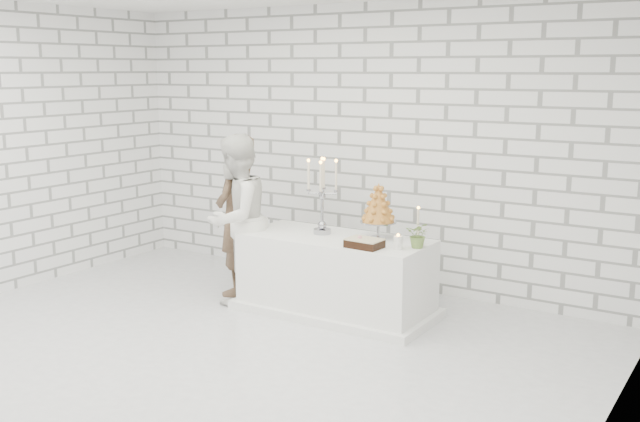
{
  "coord_description": "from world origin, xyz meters",
  "views": [
    {
      "loc": [
        3.84,
        -4.48,
        2.32
      ],
      "look_at": [
        0.32,
        1.1,
        1.05
      ],
      "focal_mm": 41.73,
      "sensor_mm": 36.0,
      "label": 1
    }
  ],
  "objects_px": {
    "groom": "(236,215)",
    "bride": "(236,219)",
    "cake_table": "(336,275)",
    "candelabra": "(322,196)",
    "croquembouche": "(378,211)"
  },
  "relations": [
    {
      "from": "groom",
      "to": "candelabra",
      "type": "distance_m",
      "value": 1.06
    },
    {
      "from": "bride",
      "to": "croquembouche",
      "type": "bearing_deg",
      "value": 99.18
    },
    {
      "from": "cake_table",
      "to": "bride",
      "type": "distance_m",
      "value": 1.16
    },
    {
      "from": "cake_table",
      "to": "groom",
      "type": "distance_m",
      "value": 1.29
    },
    {
      "from": "groom",
      "to": "cake_table",
      "type": "bearing_deg",
      "value": 75.05
    },
    {
      "from": "cake_table",
      "to": "groom",
      "type": "xyz_separation_m",
      "value": [
        -1.2,
        0.01,
        0.46
      ]
    },
    {
      "from": "cake_table",
      "to": "candelabra",
      "type": "xyz_separation_m",
      "value": [
        -0.18,
        0.05,
        0.75
      ]
    },
    {
      "from": "candelabra",
      "to": "croquembouche",
      "type": "xyz_separation_m",
      "value": [
        0.55,
        0.1,
        -0.11
      ]
    },
    {
      "from": "candelabra",
      "to": "croquembouche",
      "type": "height_order",
      "value": "candelabra"
    },
    {
      "from": "groom",
      "to": "bride",
      "type": "height_order",
      "value": "bride"
    },
    {
      "from": "cake_table",
      "to": "groom",
      "type": "relative_size",
      "value": 1.08
    },
    {
      "from": "cake_table",
      "to": "bride",
      "type": "relative_size",
      "value": 1.07
    },
    {
      "from": "croquembouche",
      "to": "candelabra",
      "type": "bearing_deg",
      "value": -169.35
    },
    {
      "from": "bride",
      "to": "croquembouche",
      "type": "height_order",
      "value": "bride"
    },
    {
      "from": "croquembouche",
      "to": "cake_table",
      "type": "bearing_deg",
      "value": -157.71
    }
  ]
}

